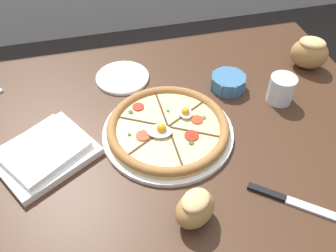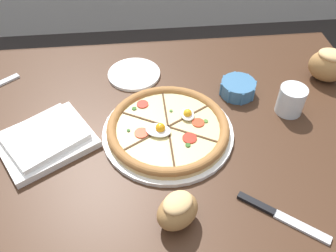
{
  "view_description": "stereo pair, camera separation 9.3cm",
  "coord_description": "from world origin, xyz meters",
  "px_view_note": "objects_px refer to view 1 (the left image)",
  "views": [
    {
      "loc": [
        -0.13,
        -0.62,
        1.42
      ],
      "look_at": [
        0.03,
        0.02,
        0.75
      ],
      "focal_mm": 38.0,
      "sensor_mm": 36.0,
      "label": 1
    },
    {
      "loc": [
        -0.04,
        -0.63,
        1.42
      ],
      "look_at": [
        0.03,
        0.02,
        0.75
      ],
      "focal_mm": 38.0,
      "sensor_mm": 36.0,
      "label": 2
    }
  ],
  "objects_px": {
    "ramekin_bowl": "(228,82)",
    "bread_piece_mid": "(310,52)",
    "side_saucer": "(122,78)",
    "pizza": "(168,129)",
    "knife_spare": "(292,201)",
    "dining_table": "(160,162)",
    "bread_piece_far": "(195,208)",
    "napkin_folded": "(44,153)",
    "water_glass": "(281,90)"
  },
  "relations": [
    {
      "from": "bread_piece_mid",
      "to": "water_glass",
      "type": "distance_m",
      "value": 0.21
    },
    {
      "from": "dining_table",
      "to": "water_glass",
      "type": "height_order",
      "value": "water_glass"
    },
    {
      "from": "bread_piece_far",
      "to": "knife_spare",
      "type": "distance_m",
      "value": 0.23
    },
    {
      "from": "knife_spare",
      "to": "bread_piece_mid",
      "type": "bearing_deg",
      "value": 96.51
    },
    {
      "from": "side_saucer",
      "to": "pizza",
      "type": "bearing_deg",
      "value": -73.01
    },
    {
      "from": "dining_table",
      "to": "ramekin_bowl",
      "type": "bearing_deg",
      "value": 32.66
    },
    {
      "from": "dining_table",
      "to": "bread_piece_mid",
      "type": "relative_size",
      "value": 8.98
    },
    {
      "from": "dining_table",
      "to": "pizza",
      "type": "height_order",
      "value": "pizza"
    },
    {
      "from": "ramekin_bowl",
      "to": "bread_piece_mid",
      "type": "height_order",
      "value": "bread_piece_mid"
    },
    {
      "from": "bread_piece_mid",
      "to": "side_saucer",
      "type": "bearing_deg",
      "value": 172.3
    },
    {
      "from": "dining_table",
      "to": "bread_piece_mid",
      "type": "height_order",
      "value": "bread_piece_mid"
    },
    {
      "from": "dining_table",
      "to": "napkin_folded",
      "type": "height_order",
      "value": "napkin_folded"
    },
    {
      "from": "dining_table",
      "to": "bread_piece_far",
      "type": "bearing_deg",
      "value": -85.29
    },
    {
      "from": "ramekin_bowl",
      "to": "dining_table",
      "type": "bearing_deg",
      "value": -147.34
    },
    {
      "from": "dining_table",
      "to": "water_glass",
      "type": "bearing_deg",
      "value": 10.78
    },
    {
      "from": "dining_table",
      "to": "bread_piece_far",
      "type": "distance_m",
      "value": 0.28
    },
    {
      "from": "bread_piece_mid",
      "to": "water_glass",
      "type": "xyz_separation_m",
      "value": [
        -0.16,
        -0.13,
        -0.02
      ]
    },
    {
      "from": "bread_piece_mid",
      "to": "ramekin_bowl",
      "type": "bearing_deg",
      "value": -171.56
    },
    {
      "from": "dining_table",
      "to": "side_saucer",
      "type": "bearing_deg",
      "value": 100.84
    },
    {
      "from": "ramekin_bowl",
      "to": "side_saucer",
      "type": "height_order",
      "value": "ramekin_bowl"
    },
    {
      "from": "dining_table",
      "to": "pizza",
      "type": "bearing_deg",
      "value": 32.09
    },
    {
      "from": "pizza",
      "to": "bread_piece_far",
      "type": "xyz_separation_m",
      "value": [
        -0.01,
        -0.26,
        0.03
      ]
    },
    {
      "from": "pizza",
      "to": "ramekin_bowl",
      "type": "distance_m",
      "value": 0.27
    },
    {
      "from": "ramekin_bowl",
      "to": "water_glass",
      "type": "bearing_deg",
      "value": -34.99
    },
    {
      "from": "dining_table",
      "to": "napkin_folded",
      "type": "xyz_separation_m",
      "value": [
        -0.29,
        0.01,
        0.11
      ]
    },
    {
      "from": "ramekin_bowl",
      "to": "knife_spare",
      "type": "relative_size",
      "value": 0.63
    },
    {
      "from": "pizza",
      "to": "side_saucer",
      "type": "distance_m",
      "value": 0.28
    },
    {
      "from": "ramekin_bowl",
      "to": "knife_spare",
      "type": "distance_m",
      "value": 0.42
    },
    {
      "from": "ramekin_bowl",
      "to": "bread_piece_far",
      "type": "height_order",
      "value": "bread_piece_far"
    },
    {
      "from": "pizza",
      "to": "napkin_folded",
      "type": "height_order",
      "value": "pizza"
    },
    {
      "from": "napkin_folded",
      "to": "bread_piece_far",
      "type": "height_order",
      "value": "bread_piece_far"
    },
    {
      "from": "side_saucer",
      "to": "bread_piece_mid",
      "type": "bearing_deg",
      "value": -7.7
    },
    {
      "from": "ramekin_bowl",
      "to": "water_glass",
      "type": "xyz_separation_m",
      "value": [
        0.13,
        -0.09,
        0.01
      ]
    },
    {
      "from": "napkin_folded",
      "to": "bread_piece_far",
      "type": "bearing_deg",
      "value": -39.6
    },
    {
      "from": "knife_spare",
      "to": "side_saucer",
      "type": "xyz_separation_m",
      "value": [
        -0.3,
        0.54,
        0.0
      ]
    },
    {
      "from": "bread_piece_mid",
      "to": "napkin_folded",
      "type": "bearing_deg",
      "value": -167.16
    },
    {
      "from": "pizza",
      "to": "knife_spare",
      "type": "height_order",
      "value": "pizza"
    },
    {
      "from": "dining_table",
      "to": "side_saucer",
      "type": "height_order",
      "value": "side_saucer"
    },
    {
      "from": "napkin_folded",
      "to": "bread_piece_mid",
      "type": "relative_size",
      "value": 2.02
    },
    {
      "from": "napkin_folded",
      "to": "knife_spare",
      "type": "xyz_separation_m",
      "value": [
        0.54,
        -0.27,
        -0.01
      ]
    },
    {
      "from": "dining_table",
      "to": "side_saucer",
      "type": "xyz_separation_m",
      "value": [
        -0.05,
        0.28,
        0.1
      ]
    },
    {
      "from": "pizza",
      "to": "napkin_folded",
      "type": "relative_size",
      "value": 1.2
    },
    {
      "from": "ramekin_bowl",
      "to": "bread_piece_mid",
      "type": "bearing_deg",
      "value": 8.44
    },
    {
      "from": "ramekin_bowl",
      "to": "bread_piece_mid",
      "type": "xyz_separation_m",
      "value": [
        0.29,
        0.04,
        0.03
      ]
    },
    {
      "from": "bread_piece_mid",
      "to": "pizza",
      "type": "bearing_deg",
      "value": -159.98
    },
    {
      "from": "water_glass",
      "to": "ramekin_bowl",
      "type": "bearing_deg",
      "value": 145.01
    },
    {
      "from": "napkin_folded",
      "to": "bread_piece_far",
      "type": "relative_size",
      "value": 2.45
    },
    {
      "from": "bread_piece_far",
      "to": "side_saucer",
      "type": "distance_m",
      "value": 0.54
    },
    {
      "from": "pizza",
      "to": "ramekin_bowl",
      "type": "xyz_separation_m",
      "value": [
        0.22,
        0.14,
        0.0
      ]
    },
    {
      "from": "dining_table",
      "to": "side_saucer",
      "type": "relative_size",
      "value": 7.79
    }
  ]
}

